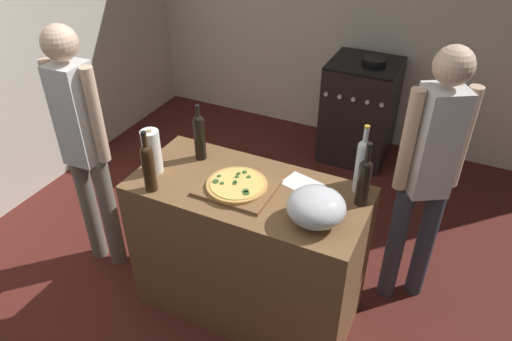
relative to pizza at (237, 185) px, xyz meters
The scene contains 16 objects.
ground_plane 1.31m from the pizza, 96.65° to the left, with size 4.66×3.75×0.02m, color #511E19.
kitchen_wall_rear 2.53m from the pizza, 92.33° to the left, with size 4.66×0.10×2.60m, color silver.
kitchen_wall_left 2.38m from the pizza, 158.15° to the left, with size 0.10×3.75×2.60m, color silver.
counter 0.50m from the pizza, 42.14° to the left, with size 1.31×0.62×0.93m, color brown.
cutting_board 0.02m from the pizza, 15.57° to the left, with size 0.40×0.32×0.02m, color brown.
pizza is the anchor object (origin of this frame).
mixing_bowl 0.48m from the pizza, ahead, with size 0.29×0.29×0.18m.
paper_towel_roll 0.52m from the pizza, behind, with size 0.10×0.10×0.26m.
wine_bottle_green 0.48m from the pizza, 154.45° to the right, with size 0.07×0.07×0.36m.
wine_bottle_amber 0.67m from the pizza, 15.05° to the left, with size 0.07×0.07×0.36m.
wine_bottle_clear 0.41m from the pizza, 150.95° to the left, with size 0.07×0.07×0.35m.
wine_bottle_dark 0.67m from the pizza, 24.93° to the left, with size 0.07×0.07×0.40m.
recipe_sheet 0.36m from the pizza, 33.03° to the left, with size 0.21×0.15×0.00m, color white.
stove 2.16m from the pizza, 85.86° to the left, with size 0.60×0.60×0.97m.
person_in_stripes 1.05m from the pizza, behind, with size 0.36×0.21×1.69m.
person_in_red 1.07m from the pizza, 31.89° to the left, with size 0.33×0.28×1.69m.
Camera 1 is at (1.09, -1.12, 2.46)m, focal length 33.46 mm.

